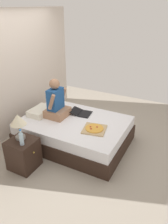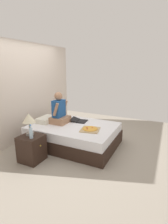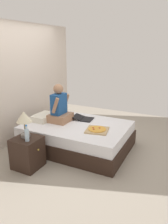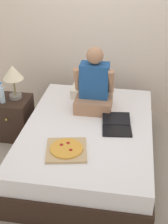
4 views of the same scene
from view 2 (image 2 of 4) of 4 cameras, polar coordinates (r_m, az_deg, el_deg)
ground_plane at (r=4.47m, az=-3.29°, el=-10.39°), size 5.76×5.76×0.00m
wall_back at (r=4.93m, az=-17.95°, el=6.52°), size 3.76×0.12×2.50m
bed at (r=4.37m, az=-3.34°, el=-7.44°), size 1.47×2.08×0.50m
nightstand_left at (r=3.79m, az=-16.69°, el=-11.28°), size 0.44×0.47×0.54m
lamp_on_left_nightstand at (r=3.64m, az=-17.54°, el=-2.37°), size 0.26×0.26×0.45m
water_bottle at (r=3.53m, az=-16.94°, el=-6.53°), size 0.07×0.07×0.28m
pillow at (r=4.61m, az=-12.11°, el=-2.38°), size 0.52×0.34×0.12m
person_seated at (r=4.41m, az=-8.03°, el=0.09°), size 0.47×0.40×0.78m
laptop at (r=4.54m, az=-1.37°, el=-2.84°), size 0.37×0.45×0.07m
pizza_box at (r=3.94m, az=2.00°, el=-5.67°), size 0.47×0.47×0.05m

